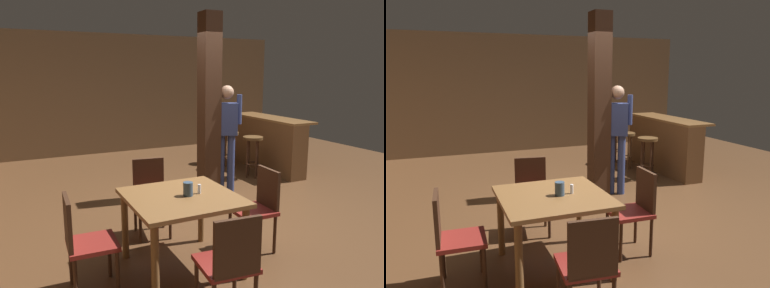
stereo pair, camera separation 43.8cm
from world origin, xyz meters
TOP-DOWN VIEW (x-y plane):
  - ground_plane at (0.00, 0.00)m, footprint 10.80×10.80m
  - wall_back at (0.00, 4.50)m, footprint 8.00×0.10m
  - pillar at (0.18, 0.68)m, footprint 0.28×0.28m
  - dining_table at (-1.17, -1.25)m, footprint 1.03×1.03m
  - chair_south at (-1.19, -2.16)m, footprint 0.46×0.46m
  - chair_east at (-0.25, -1.24)m, footprint 0.44×0.44m
  - chair_north at (-1.16, -0.33)m, footprint 0.48×0.48m
  - chair_west at (-2.12, -1.28)m, footprint 0.44×0.44m
  - napkin_cup at (-1.12, -1.28)m, footprint 0.09×0.09m
  - salt_shaker at (-0.99, -1.27)m, footprint 0.03×0.03m
  - standing_person at (0.44, 0.59)m, footprint 0.45×0.34m
  - bar_counter at (1.95, 1.56)m, footprint 0.56×2.01m
  - bar_stool_near at (1.35, 1.15)m, footprint 0.36×0.36m
  - bar_stool_mid at (1.31, 1.90)m, footprint 0.38×0.38m
  - bar_stool_far at (1.40, 2.39)m, footprint 0.34×0.34m

SIDE VIEW (x-z plane):
  - ground_plane at x=0.00m, z-range 0.00..0.00m
  - chair_south at x=-1.19m, z-range 0.06..0.95m
  - chair_east at x=-0.25m, z-range 0.06..0.95m
  - chair_north at x=-1.16m, z-range 0.06..0.95m
  - chair_west at x=-2.12m, z-range 0.06..0.95m
  - bar_counter at x=1.95m, z-range 0.01..1.05m
  - bar_stool_mid at x=1.31m, z-range 0.20..0.94m
  - bar_stool_near at x=1.35m, z-range 0.19..0.96m
  - bar_stool_far at x=1.40m, z-range 0.19..1.00m
  - dining_table at x=-1.17m, z-range 0.26..1.02m
  - salt_shaker at x=-0.99m, z-range 0.75..0.84m
  - napkin_cup at x=-1.12m, z-range 0.75..0.89m
  - standing_person at x=0.44m, z-range 0.14..1.86m
  - wall_back at x=0.00m, z-range 0.00..2.80m
  - pillar at x=0.18m, z-range 0.00..2.80m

